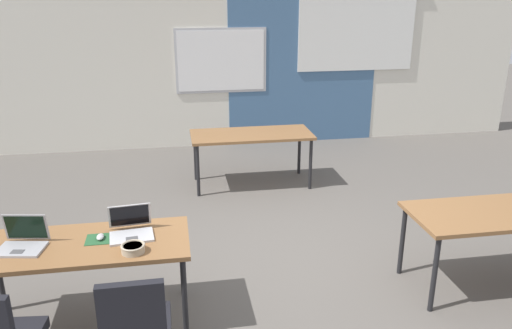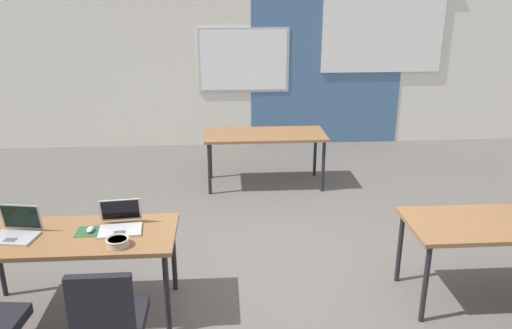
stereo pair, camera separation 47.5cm
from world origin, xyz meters
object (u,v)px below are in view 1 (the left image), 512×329
at_px(desk_far_center, 251,138).
at_px(snack_bowl, 133,248).
at_px(mouse_near_left_inner, 100,237).
at_px(desk_near_left, 84,250).
at_px(laptop_near_left_end, 23,241).
at_px(laptop_near_left_inner, 131,229).
at_px(desk_near_right, 501,217).

bearing_deg(desk_far_center, snack_bowl, -114.35).
xyz_separation_m(desk_far_center, mouse_near_left_inner, (-1.62, -2.76, 0.08)).
distance_m(desk_near_left, desk_far_center, 3.30).
relative_size(desk_near_left, laptop_near_left_end, 4.32).
xyz_separation_m(laptop_near_left_end, laptop_near_left_inner, (0.78, 0.08, -0.00)).
height_order(desk_near_left, mouse_near_left_inner, mouse_near_left_inner).
xyz_separation_m(desk_far_center, snack_bowl, (-1.36, -3.01, 0.10)).
xyz_separation_m(mouse_near_left_inner, snack_bowl, (0.26, -0.25, 0.01)).
height_order(desk_far_center, laptop_near_left_end, laptop_near_left_end).
bearing_deg(desk_near_right, desk_near_left, 180.00).
distance_m(desk_near_right, snack_bowl, 3.12).
xyz_separation_m(desk_near_left, snack_bowl, (0.39, -0.21, 0.10)).
xyz_separation_m(laptop_near_left_inner, mouse_near_left_inner, (-0.23, -0.04, -0.03)).
distance_m(laptop_near_left_inner, mouse_near_left_inner, 0.24).
bearing_deg(snack_bowl, laptop_near_left_end, 165.55).
relative_size(desk_far_center, laptop_near_left_inner, 4.45).
xyz_separation_m(desk_near_right, desk_far_center, (-1.75, 2.80, 0.00)).
height_order(desk_near_left, snack_bowl, snack_bowl).
bearing_deg(laptop_near_left_inner, desk_far_center, 57.01).
height_order(laptop_near_left_end, laptop_near_left_inner, laptop_near_left_end).
bearing_deg(desk_far_center, laptop_near_left_end, -127.82).
relative_size(mouse_near_left_inner, snack_bowl, 0.57).
relative_size(desk_far_center, mouse_near_left_inner, 15.72).
distance_m(desk_far_center, laptop_near_left_inner, 3.06).
relative_size(desk_near_left, desk_near_right, 1.00).
height_order(mouse_near_left_inner, snack_bowl, snack_bowl).
height_order(desk_near_left, desk_far_center, same).
distance_m(desk_far_center, laptop_near_left_end, 3.55).
distance_m(desk_near_right, mouse_near_left_inner, 3.37).
distance_m(laptop_near_left_end, mouse_near_left_inner, 0.55).
relative_size(desk_near_right, laptop_near_left_end, 4.32).
height_order(desk_far_center, snack_bowl, snack_bowl).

